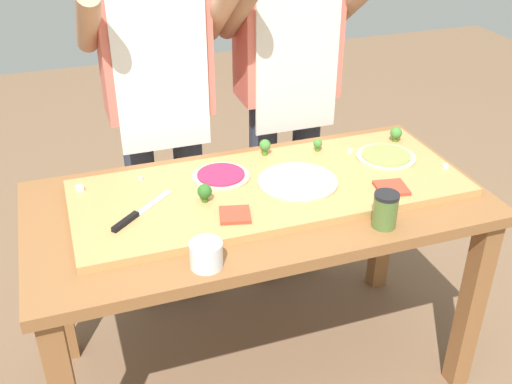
{
  "coord_description": "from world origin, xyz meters",
  "views": [
    {
      "loc": [
        -0.58,
        -1.65,
        1.82
      ],
      "look_at": [
        -0.01,
        0.01,
        0.8
      ],
      "focal_mm": 42.67,
      "sensor_mm": 36.0,
      "label": 1
    }
  ],
  "objects_px": {
    "pizza_whole_white_garlic": "(298,181)",
    "cheese_crumble_a": "(350,151)",
    "pizza_whole_pesto_green": "(386,157)",
    "sauce_jar": "(385,210)",
    "cook_right": "(288,73)",
    "pizza_slice_far_right": "(235,215)",
    "chefs_knife": "(135,215)",
    "cook_left": "(158,88)",
    "broccoli_floret_back_left": "(205,192)",
    "broccoli_floret_front_left": "(318,144)",
    "cheese_crumble_b": "(141,178)",
    "cheese_crumble_d": "(445,167)",
    "flour_cup": "(206,256)",
    "pizza_slice_far_left": "(391,188)",
    "cheese_crumble_c": "(80,188)",
    "broccoli_floret_front_right": "(265,146)",
    "broccoli_floret_center_left": "(396,133)",
    "prep_table": "(258,227)",
    "pizza_whole_beet_magenta": "(221,176)"
  },
  "relations": [
    {
      "from": "pizza_whole_white_garlic",
      "to": "cheese_crumble_a",
      "type": "bearing_deg",
      "value": 28.34
    },
    {
      "from": "pizza_whole_pesto_green",
      "to": "sauce_jar",
      "type": "xyz_separation_m",
      "value": [
        -0.21,
        -0.36,
        0.02
      ]
    },
    {
      "from": "cook_right",
      "to": "pizza_slice_far_right",
      "type": "bearing_deg",
      "value": -123.0
    },
    {
      "from": "pizza_slice_far_right",
      "to": "sauce_jar",
      "type": "xyz_separation_m",
      "value": [
        0.43,
        -0.16,
        0.02
      ]
    },
    {
      "from": "chefs_knife",
      "to": "cook_left",
      "type": "bearing_deg",
      "value": 70.62
    },
    {
      "from": "sauce_jar",
      "to": "cook_right",
      "type": "height_order",
      "value": "cook_right"
    },
    {
      "from": "chefs_knife",
      "to": "broccoli_floret_back_left",
      "type": "height_order",
      "value": "broccoli_floret_back_left"
    },
    {
      "from": "broccoli_floret_back_left",
      "to": "broccoli_floret_front_left",
      "type": "bearing_deg",
      "value": 23.79
    },
    {
      "from": "pizza_slice_far_right",
      "to": "cheese_crumble_b",
      "type": "height_order",
      "value": "same"
    },
    {
      "from": "cheese_crumble_d",
      "to": "flour_cup",
      "type": "relative_size",
      "value": 0.19
    },
    {
      "from": "pizza_slice_far_left",
      "to": "chefs_knife",
      "type": "bearing_deg",
      "value": 172.55
    },
    {
      "from": "cheese_crumble_b",
      "to": "cheese_crumble_c",
      "type": "xyz_separation_m",
      "value": [
        -0.2,
        -0.01,
        0.0
      ]
    },
    {
      "from": "chefs_knife",
      "to": "broccoli_floret_front_right",
      "type": "height_order",
      "value": "broccoli_floret_front_right"
    },
    {
      "from": "broccoli_floret_front_right",
      "to": "cook_right",
      "type": "xyz_separation_m",
      "value": [
        0.21,
        0.31,
        0.15
      ]
    },
    {
      "from": "pizza_whole_pesto_green",
      "to": "pizza_slice_far_right",
      "type": "xyz_separation_m",
      "value": [
        -0.64,
        -0.2,
        -0.0
      ]
    },
    {
      "from": "cheese_crumble_a",
      "to": "cook_left",
      "type": "xyz_separation_m",
      "value": [
        -0.63,
        0.4,
        0.18
      ]
    },
    {
      "from": "cheese_crumble_a",
      "to": "cheese_crumble_b",
      "type": "xyz_separation_m",
      "value": [
        -0.77,
        0.05,
        -0.0
      ]
    },
    {
      "from": "pizza_whole_white_garlic",
      "to": "pizza_slice_far_left",
      "type": "height_order",
      "value": "pizza_whole_white_garlic"
    },
    {
      "from": "cheese_crumble_a",
      "to": "cook_left",
      "type": "distance_m",
      "value": 0.76
    },
    {
      "from": "chefs_knife",
      "to": "broccoli_floret_center_left",
      "type": "relative_size",
      "value": 3.78
    },
    {
      "from": "pizza_slice_far_left",
      "to": "broccoli_floret_back_left",
      "type": "xyz_separation_m",
      "value": [
        -0.61,
        0.13,
        0.03
      ]
    },
    {
      "from": "chefs_knife",
      "to": "cook_right",
      "type": "relative_size",
      "value": 0.13
    },
    {
      "from": "pizza_slice_far_right",
      "to": "broccoli_floret_front_left",
      "type": "distance_m",
      "value": 0.54
    },
    {
      "from": "broccoli_floret_front_left",
      "to": "cheese_crumble_a",
      "type": "xyz_separation_m",
      "value": [
        0.11,
        -0.06,
        -0.02
      ]
    },
    {
      "from": "broccoli_floret_front_right",
      "to": "cheese_crumble_d",
      "type": "height_order",
      "value": "broccoli_floret_front_right"
    },
    {
      "from": "cheese_crumble_c",
      "to": "chefs_knife",
      "type": "bearing_deg",
      "value": -56.31
    },
    {
      "from": "broccoli_floret_center_left",
      "to": "cheese_crumble_b",
      "type": "height_order",
      "value": "broccoli_floret_center_left"
    },
    {
      "from": "pizza_slice_far_left",
      "to": "broccoli_floret_center_left",
      "type": "distance_m",
      "value": 0.38
    },
    {
      "from": "pizza_slice_far_right",
      "to": "pizza_slice_far_left",
      "type": "bearing_deg",
      "value": -1.19
    },
    {
      "from": "cook_left",
      "to": "prep_table",
      "type": "bearing_deg",
      "value": -69.09
    },
    {
      "from": "cheese_crumble_d",
      "to": "prep_table",
      "type": "bearing_deg",
      "value": 174.29
    },
    {
      "from": "pizza_slice_far_left",
      "to": "flour_cup",
      "type": "distance_m",
      "value": 0.7
    },
    {
      "from": "pizza_whole_beet_magenta",
      "to": "broccoli_floret_front_right",
      "type": "relative_size",
      "value": 3.25
    },
    {
      "from": "pizza_whole_white_garlic",
      "to": "cheese_crumble_d",
      "type": "height_order",
      "value": "cheese_crumble_d"
    },
    {
      "from": "pizza_whole_beet_magenta",
      "to": "cheese_crumble_d",
      "type": "bearing_deg",
      "value": -14.36
    },
    {
      "from": "cheese_crumble_d",
      "to": "cook_left",
      "type": "relative_size",
      "value": 0.01
    },
    {
      "from": "prep_table",
      "to": "cheese_crumble_b",
      "type": "height_order",
      "value": "cheese_crumble_b"
    },
    {
      "from": "pizza_slice_far_left",
      "to": "broccoli_floret_front_right",
      "type": "height_order",
      "value": "broccoli_floret_front_right"
    },
    {
      "from": "broccoli_floret_center_left",
      "to": "cheese_crumble_b",
      "type": "distance_m",
      "value": 0.98
    },
    {
      "from": "prep_table",
      "to": "broccoli_floret_front_right",
      "type": "height_order",
      "value": "broccoli_floret_front_right"
    },
    {
      "from": "prep_table",
      "to": "broccoli_floret_front_right",
      "type": "relative_size",
      "value": 24.73
    },
    {
      "from": "broccoli_floret_front_right",
      "to": "sauce_jar",
      "type": "height_order",
      "value": "sauce_jar"
    },
    {
      "from": "pizza_whole_pesto_green",
      "to": "pizza_slice_far_left",
      "type": "height_order",
      "value": "pizza_whole_pesto_green"
    },
    {
      "from": "pizza_whole_pesto_green",
      "to": "pizza_whole_beet_magenta",
      "type": "height_order",
      "value": "same"
    },
    {
      "from": "pizza_whole_pesto_green",
      "to": "cheese_crumble_c",
      "type": "bearing_deg",
      "value": 173.65
    },
    {
      "from": "chefs_knife",
      "to": "broccoli_floret_front_left",
      "type": "bearing_deg",
      "value": 18.15
    },
    {
      "from": "chefs_knife",
      "to": "cheese_crumble_d",
      "type": "distance_m",
      "value": 1.09
    },
    {
      "from": "pizza_slice_far_left",
      "to": "cheese_crumble_b",
      "type": "distance_m",
      "value": 0.85
    },
    {
      "from": "cook_right",
      "to": "cheese_crumble_c",
      "type": "bearing_deg",
      "value": -157.83
    },
    {
      "from": "broccoli_floret_front_right",
      "to": "cheese_crumble_a",
      "type": "distance_m",
      "value": 0.32
    }
  ]
}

